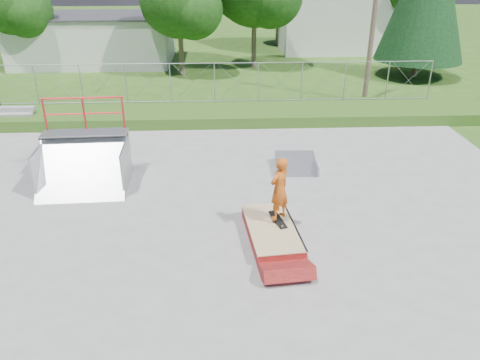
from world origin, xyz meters
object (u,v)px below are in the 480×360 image
object	(u,v)px
skater	(279,191)
flat_bank_ramp	(296,165)
grind_box	(272,233)
quarter_pipe	(81,149)

from	to	relation	value
skater	flat_bank_ramp	bearing A→B (deg)	-147.28
grind_box	flat_bank_ramp	distance (m)	4.42
skater	grind_box	bearing A→B (deg)	10.61
quarter_pipe	flat_bank_ramp	bearing A→B (deg)	6.34
grind_box	skater	size ratio (longest dim) A/B	1.54
flat_bank_ramp	quarter_pipe	bearing A→B (deg)	-169.43
skater	quarter_pipe	bearing A→B (deg)	-68.79
quarter_pipe	flat_bank_ramp	xyz separation A→B (m)	(6.85, 1.04, -1.11)
flat_bank_ramp	skater	distance (m)	4.27
grind_box	quarter_pipe	distance (m)	6.49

